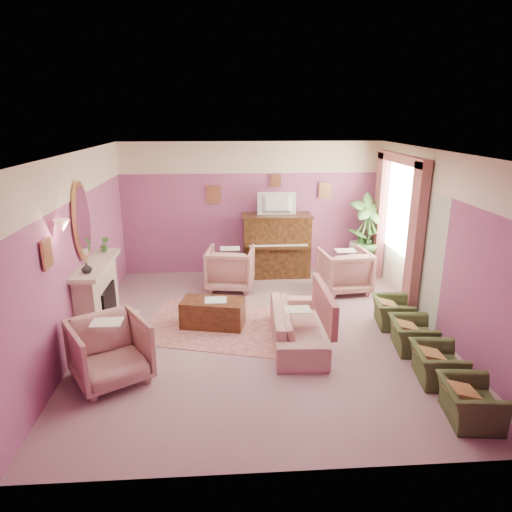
{
  "coord_description": "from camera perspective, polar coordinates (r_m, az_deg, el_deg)",
  "views": [
    {
      "loc": [
        -0.57,
        -6.58,
        3.31
      ],
      "look_at": [
        -0.09,
        0.4,
        1.14
      ],
      "focal_mm": 32.0,
      "sensor_mm": 36.0,
      "label": 1
    }
  ],
  "objects": [
    {
      "name": "floor",
      "position": [
        7.39,
        0.91,
        -9.42
      ],
      "size": [
        5.5,
        6.0,
        0.01
      ],
      "primitive_type": "cube",
      "color": "gray",
      "rests_on": "ground"
    },
    {
      "name": "ceiling",
      "position": [
        6.62,
        1.03,
        12.79
      ],
      "size": [
        5.5,
        6.0,
        0.01
      ],
      "primitive_type": "cube",
      "color": "white",
      "rests_on": "wall_back"
    },
    {
      "name": "wall_back",
      "position": [
        9.78,
        -0.52,
        5.94
      ],
      "size": [
        5.5,
        0.02,
        2.8
      ],
      "primitive_type": "cube",
      "color": "#7C447A",
      "rests_on": "floor"
    },
    {
      "name": "wall_front",
      "position": [
        4.09,
        4.58,
        -10.62
      ],
      "size": [
        5.5,
        0.02,
        2.8
      ],
      "primitive_type": "cube",
      "color": "#7C447A",
      "rests_on": "floor"
    },
    {
      "name": "wall_left",
      "position": [
        7.19,
        -21.44,
        0.58
      ],
      "size": [
        0.02,
        6.0,
        2.8
      ],
      "primitive_type": "cube",
      "color": "#7C447A",
      "rests_on": "floor"
    },
    {
      "name": "wall_right",
      "position": [
        7.61,
        22.08,
        1.39
      ],
      "size": [
        0.02,
        6.0,
        2.8
      ],
      "primitive_type": "cube",
      "color": "#7C447A",
      "rests_on": "floor"
    },
    {
      "name": "picture_rail_band",
      "position": [
        9.62,
        -0.54,
        12.22
      ],
      "size": [
        5.5,
        0.01,
        0.65
      ],
      "primitive_type": "cube",
      "color": "beige",
      "rests_on": "wall_back"
    },
    {
      "name": "stripe_panel",
      "position": [
        8.83,
        18.19,
        1.66
      ],
      "size": [
        0.01,
        3.0,
        2.15
      ],
      "primitive_type": "cube",
      "color": "beige",
      "rests_on": "wall_right"
    },
    {
      "name": "fireplace_surround",
      "position": [
        7.59,
        -19.16,
        -5.11
      ],
      "size": [
        0.3,
        1.4,
        1.1
      ],
      "primitive_type": "cube",
      "color": "#C7B394",
      "rests_on": "floor"
    },
    {
      "name": "fireplace_inset",
      "position": [
        7.62,
        -18.32,
        -6.16
      ],
      "size": [
        0.18,
        0.72,
        0.68
      ],
      "primitive_type": "cube",
      "color": "black",
      "rests_on": "floor"
    },
    {
      "name": "fire_ember",
      "position": [
        7.68,
        -17.9,
        -7.4
      ],
      "size": [
        0.06,
        0.54,
        0.1
      ],
      "primitive_type": "cube",
      "color": "#F65B1C",
      "rests_on": "floor"
    },
    {
      "name": "mantel_shelf",
      "position": [
        7.4,
        -19.36,
        -1.02
      ],
      "size": [
        0.4,
        1.55,
        0.07
      ],
      "primitive_type": "cube",
      "color": "#C7B394",
      "rests_on": "fireplace_surround"
    },
    {
      "name": "hearth",
      "position": [
        7.75,
        -17.32,
        -8.8
      ],
      "size": [
        0.55,
        1.5,
        0.02
      ],
      "primitive_type": "cube",
      "color": "#C7B394",
      "rests_on": "floor"
    },
    {
      "name": "mirror_frame",
      "position": [
        7.26,
        -20.95,
        4.07
      ],
      "size": [
        0.04,
        0.72,
        1.2
      ],
      "primitive_type": "ellipsoid",
      "color": "tan",
      "rests_on": "wall_left"
    },
    {
      "name": "mirror_glass",
      "position": [
        7.26,
        -20.76,
        4.08
      ],
      "size": [
        0.01,
        0.6,
        1.06
      ],
      "primitive_type": "ellipsoid",
      "color": "white",
      "rests_on": "wall_left"
    },
    {
      "name": "sconce_shade",
      "position": [
        6.23,
        -23.1,
        3.5
      ],
      "size": [
        0.2,
        0.2,
        0.16
      ],
      "primitive_type": "cone",
      "color": "#EC947B",
      "rests_on": "wall_left"
    },
    {
      "name": "piano",
      "position": [
        9.69,
        2.55,
        1.25
      ],
      "size": [
        1.4,
        0.6,
        1.3
      ],
      "primitive_type": "cube",
      "color": "#3B2310",
      "rests_on": "floor"
    },
    {
      "name": "piano_keyshelf",
      "position": [
        9.34,
        2.8,
        1.08
      ],
      "size": [
        1.3,
        0.12,
        0.06
      ],
      "primitive_type": "cube",
      "color": "#3B2310",
      "rests_on": "piano"
    },
    {
      "name": "piano_keys",
      "position": [
        9.33,
        2.8,
        1.31
      ],
      "size": [
        1.2,
        0.08,
        0.02
      ],
      "primitive_type": "cube",
      "color": "silver",
      "rests_on": "piano"
    },
    {
      "name": "piano_top",
      "position": [
        9.53,
        2.61,
        5.07
      ],
      "size": [
        1.45,
        0.65,
        0.04
      ],
      "primitive_type": "cube",
      "color": "#3B2310",
      "rests_on": "piano"
    },
    {
      "name": "television",
      "position": [
        9.43,
        2.66,
        6.73
      ],
      "size": [
        0.8,
        0.12,
        0.48
      ],
      "primitive_type": "imported",
      "color": "black",
      "rests_on": "piano"
    },
    {
      "name": "print_back_left",
      "position": [
        9.67,
        -5.29,
        7.67
      ],
      "size": [
        0.3,
        0.03,
        0.38
      ],
      "primitive_type": "cube",
      "color": "tan",
      "rests_on": "wall_back"
    },
    {
      "name": "print_back_right",
      "position": [
        9.89,
        8.58,
        8.11
      ],
      "size": [
        0.26,
        0.03,
        0.34
      ],
      "primitive_type": "cube",
      "color": "tan",
      "rests_on": "wall_back"
    },
    {
      "name": "print_back_mid",
      "position": [
        9.69,
        2.47,
        9.41
      ],
      "size": [
        0.22,
        0.03,
        0.26
      ],
      "primitive_type": "cube",
      "color": "tan",
      "rests_on": "wall_back"
    },
    {
      "name": "print_left_wall",
      "position": [
        6.0,
        -24.67,
        0.25
      ],
      "size": [
        0.03,
        0.28,
        0.36
      ],
      "primitive_type": "cube",
      "color": "tan",
      "rests_on": "wall_left"
    },
    {
      "name": "window_blind",
      "position": [
        8.91,
        17.77,
        5.97
      ],
      "size": [
        0.03,
        1.4,
        1.8
      ],
      "primitive_type": "cube",
      "color": "beige",
      "rests_on": "wall_right"
    },
    {
      "name": "curtain_left",
      "position": [
        8.13,
        19.3,
        1.91
      ],
      "size": [
        0.16,
        0.34,
        2.6
      ],
      "primitive_type": "cube",
      "color": "#8F4C4F",
      "rests_on": "floor"
    },
    {
      "name": "curtain_right",
      "position": [
        9.8,
        15.2,
        4.76
      ],
      "size": [
        0.16,
        0.34,
        2.6
      ],
      "primitive_type": "cube",
      "color": "#8F4C4F",
      "rests_on": "floor"
    },
    {
      "name": "pelmet",
      "position": [
        8.76,
        17.79,
        11.5
      ],
      "size": [
        0.16,
        2.2,
        0.16
      ],
      "primitive_type": "cube",
      "color": "#8F4C4F",
      "rests_on": "wall_right"
    },
    {
      "name": "mantel_plant",
      "position": [
        7.86,
        -18.4,
        1.41
      ],
      "size": [
        0.16,
        0.16,
        0.28
      ],
      "primitive_type": "imported",
      "color": "#3D6F30",
      "rests_on": "mantel_shelf"
    },
    {
      "name": "mantel_vase",
      "position": [
        6.9,
        -20.41,
        -1.44
      ],
      "size": [
        0.16,
        0.16,
        0.16
      ],
      "primitive_type": "imported",
      "color": "beige",
      "rests_on": "mantel_shelf"
    },
    {
      "name": "area_rug",
      "position": [
        7.6,
        -4.38,
        -8.61
      ],
      "size": [
        2.89,
        2.4,
        0.01
      ],
      "primitive_type": "cube",
      "rotation": [
        0.0,
        0.0,
        -0.27
      ],
      "color": "#AA6862",
      "rests_on": "floor"
    },
    {
      "name": "coffee_table",
      "position": [
        7.51,
        -5.4,
        -7.12
      ],
      "size": [
        1.08,
        0.7,
        0.45
      ],
      "primitive_type": "cube",
      "rotation": [
        0.0,
        0.0,
        -0.21
      ],
      "color": "#462513",
      "rests_on": "floor"
    },
    {
      "name": "table_paper",
      "position": [
        7.42,
        -5.06,
        -5.5
      ],
      "size": [
        0.35,
        0.28,
        0.01
      ],
      "primitive_type": "cube",
      "color": "silver",
      "rests_on": "coffee_table"
    },
    {
      "name": "sofa",
      "position": [
        6.94,
        5.18,
        -7.85
      ],
      "size": [
        0.62,
        1.87,
        0.75
      ],
      "primitive_type": "imported",
      "color": "tan",
      "rests_on": "floor"
    },
    {
      "name": "sofa_throw",
      "position": [
        6.92,
        8.51,
        -6.03
      ],
      "size": [
        0.09,
        1.41,
        0.52
      ],
      "primitive_type": "cube",
      "color": "#8F4C4F",
      "rests_on": "sofa"
    },
    {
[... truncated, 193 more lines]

